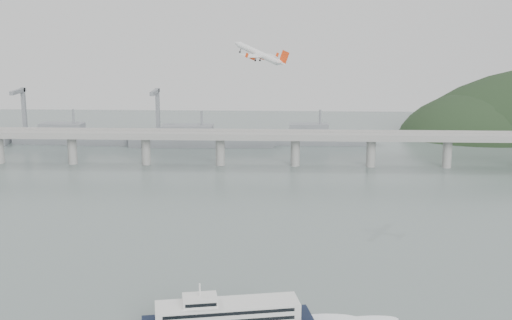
{
  "coord_description": "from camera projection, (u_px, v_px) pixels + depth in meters",
  "views": [
    {
      "loc": [
        12.61,
        -245.04,
        102.72
      ],
      "look_at": [
        0.0,
        55.0,
        36.0
      ],
      "focal_mm": 48.0,
      "sensor_mm": 36.0,
      "label": 1
    }
  ],
  "objects": [
    {
      "name": "airliner",
      "position": [
        260.0,
        54.0,
        337.85
      ],
      "size": [
        29.29,
        28.12,
        13.31
      ],
      "rotation": [
        0.05,
        -0.34,
        2.62
      ],
      "color": "white",
      "rests_on": "ground"
    },
    {
      "name": "ferry",
      "position": [
        228.0,
        318.0,
        221.57
      ],
      "size": [
        90.29,
        28.93,
        17.16
      ],
      "rotation": [
        0.0,
        0.0,
        0.2
      ],
      "color": "black",
      "rests_on": "ground"
    },
    {
      "name": "bridge",
      "position": [
        263.0,
        140.0,
        453.08
      ],
      "size": [
        800.0,
        22.0,
        23.9
      ],
      "color": "gray",
      "rests_on": "ground"
    },
    {
      "name": "distant_fleet",
      "position": [
        66.0,
        137.0,
        525.35
      ],
      "size": [
        453.0,
        60.9,
        40.0
      ],
      "color": "slate",
      "rests_on": "ground"
    },
    {
      "name": "ground",
      "position": [
        250.0,
        283.0,
        261.79
      ],
      "size": [
        900.0,
        900.0,
        0.0
      ],
      "primitive_type": "plane",
      "color": "slate",
      "rests_on": "ground"
    }
  ]
}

